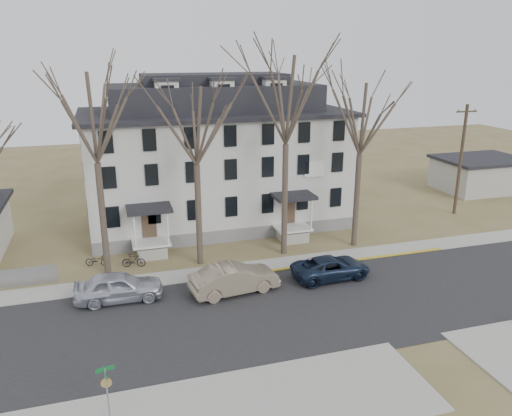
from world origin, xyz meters
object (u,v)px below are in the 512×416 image
object	(u,v)px
tree_mid_right	(362,114)
car_silver	(119,287)
boarding_house	(216,159)
tree_far_left	(92,112)
street_sign	(107,386)
tree_mid_left	(195,120)
tree_center	(287,94)
bicycle_right	(134,261)
car_tan	(234,279)
car_navy	(331,268)
bicycle_left	(97,261)
utility_pole_far	(461,159)

from	to	relation	value
tree_mid_right	car_silver	bearing A→B (deg)	-167.05
boarding_house	tree_far_left	world-z (taller)	tree_far_left
tree_far_left	car_silver	xyz separation A→B (m)	(0.58, -3.89, -9.50)
car_silver	street_sign	distance (m)	10.10
boarding_house	car_silver	bearing A→B (deg)	-124.96
tree_mid_left	street_sign	world-z (taller)	tree_mid_left
tree_center	tree_mid_right	bearing A→B (deg)	0.00
car_silver	street_sign	xyz separation A→B (m)	(-0.75, -10.04, 0.80)
car_silver	bicycle_right	xyz separation A→B (m)	(1.09, 4.46, -0.38)
car_tan	car_navy	bearing A→B (deg)	-96.27
bicycle_left	boarding_house	bearing A→B (deg)	-39.45
tree_mid_left	bicycle_right	xyz separation A→B (m)	(-4.33, 0.57, -9.14)
tree_far_left	car_silver	bearing A→B (deg)	-81.54
car_tan	bicycle_right	bearing A→B (deg)	37.76
utility_pole_far	tree_mid_right	bearing A→B (deg)	-160.71
car_silver	bicycle_right	distance (m)	4.60
boarding_house	tree_mid_left	xyz separation A→B (m)	(-3.00, -8.15, 4.22)
tree_mid_right	car_tan	size ratio (longest dim) A/B	2.42
tree_far_left	utility_pole_far	xyz separation A→B (m)	(29.50, 4.20, -5.44)
bicycle_left	utility_pole_far	bearing A→B (deg)	-68.97
utility_pole_far	car_silver	size ratio (longest dim) A/B	1.92
boarding_house	bicycle_left	bearing A→B (deg)	-145.29
tree_center	utility_pole_far	xyz separation A→B (m)	(17.50, 4.20, -6.18)
car_tan	car_navy	distance (m)	6.30
tree_center	car_tan	xyz separation A→B (m)	(-4.85, -4.84, -10.22)
boarding_house	tree_mid_right	xyz separation A→B (m)	(8.50, -8.15, 4.22)
tree_mid_left	utility_pole_far	bearing A→B (deg)	10.13
tree_mid_left	bicycle_left	xyz separation A→B (m)	(-6.66, 1.46, -9.20)
boarding_house	tree_mid_left	bearing A→B (deg)	-110.20
tree_far_left	tree_mid_right	xyz separation A→B (m)	(17.50, 0.00, -0.74)
bicycle_right	tree_far_left	bearing A→B (deg)	122.83
car_tan	tree_center	bearing A→B (deg)	-52.67
tree_far_left	tree_center	world-z (taller)	tree_center
tree_mid_right	street_sign	distance (m)	23.86
tree_far_left	bicycle_right	distance (m)	10.03
tree_far_left	tree_mid_right	world-z (taller)	tree_far_left
tree_mid_right	boarding_house	bearing A→B (deg)	136.19
bicycle_right	street_sign	bearing A→B (deg)	-173.14
utility_pole_far	car_tan	bearing A→B (deg)	-157.97
tree_center	car_silver	distance (m)	15.83
tree_mid_left	car_navy	xyz separation A→B (m)	(7.45, -4.69, -8.91)
bicycle_right	utility_pole_far	bearing A→B (deg)	-68.49
tree_center	bicycle_right	xyz separation A→B (m)	(-10.33, 0.57, -10.62)
tree_center	car_tan	distance (m)	12.30
street_sign	tree_far_left	bearing A→B (deg)	77.86
car_tan	tree_mid_left	bearing A→B (deg)	5.73
tree_center	tree_far_left	bearing A→B (deg)	180.00
tree_mid_left	car_navy	world-z (taller)	tree_mid_left
tree_mid_right	car_silver	world-z (taller)	tree_mid_right
bicycle_right	tree_center	bearing A→B (deg)	-79.06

